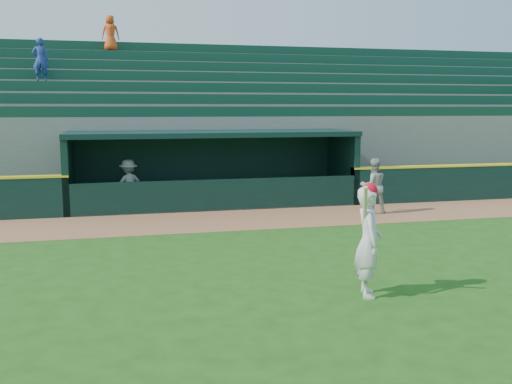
# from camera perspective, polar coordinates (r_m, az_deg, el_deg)

# --- Properties ---
(ground) EXTENTS (120.00, 120.00, 0.00)m
(ground) POSITION_cam_1_polar(r_m,az_deg,el_deg) (11.87, 1.83, -7.32)
(ground) COLOR #1F4D13
(ground) RESTS_ON ground
(warning_track) EXTENTS (40.00, 3.00, 0.01)m
(warning_track) POSITION_cam_1_polar(r_m,az_deg,el_deg) (16.51, -2.69, -2.82)
(warning_track) COLOR #925D3A
(warning_track) RESTS_ON ground
(dugout_player_front) EXTENTS (0.87, 0.70, 1.69)m
(dugout_player_front) POSITION_cam_1_polar(r_m,az_deg,el_deg) (17.83, 11.65, 0.59)
(dugout_player_front) COLOR #9D9D98
(dugout_player_front) RESTS_ON ground
(dugout_player_inside) EXTENTS (1.17, 0.90, 1.60)m
(dugout_player_inside) POSITION_cam_1_polar(r_m,az_deg,el_deg) (18.59, -12.60, 0.73)
(dugout_player_inside) COLOR #9A9B96
(dugout_player_inside) RESTS_ON ground
(dugout) EXTENTS (9.40, 2.80, 2.46)m
(dugout) POSITION_cam_1_polar(r_m,az_deg,el_deg) (19.35, -4.45, 2.86)
(dugout) COLOR slate
(dugout) RESTS_ON ground
(stands) EXTENTS (34.50, 6.28, 6.97)m
(stands) POSITION_cam_1_polar(r_m,az_deg,el_deg) (23.78, -6.34, 6.36)
(stands) COLOR slate
(stands) RESTS_ON ground
(batter_at_plate) EXTENTS (0.62, 0.85, 1.99)m
(batter_at_plate) POSITION_cam_1_polar(r_m,az_deg,el_deg) (9.95, 11.18, -4.71)
(batter_at_plate) COLOR silver
(batter_at_plate) RESTS_ON ground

